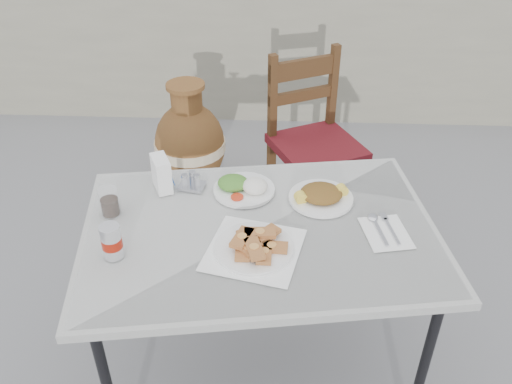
{
  "coord_description": "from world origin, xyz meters",
  "views": [
    {
      "loc": [
        0.12,
        -1.35,
        1.92
      ],
      "look_at": [
        0.05,
        0.17,
        0.86
      ],
      "focal_mm": 38.0,
      "sensor_mm": 36.0,
      "label": 1
    }
  ],
  "objects_px": {
    "napkin_holder": "(162,174)",
    "chair": "(313,141)",
    "salad_rice_plate": "(243,186)",
    "condiment_caddy": "(192,182)",
    "cola_glass": "(110,203)",
    "soda_can": "(112,241)",
    "pide_plate": "(254,243)",
    "salad_chopped_plate": "(321,195)",
    "cafe_table": "(260,240)",
    "terracotta_urn": "(190,146)"
  },
  "relations": [
    {
      "from": "napkin_holder",
      "to": "chair",
      "type": "distance_m",
      "value": 1.1
    },
    {
      "from": "salad_rice_plate",
      "to": "condiment_caddy",
      "type": "relative_size",
      "value": 2.18
    },
    {
      "from": "cola_glass",
      "to": "chair",
      "type": "height_order",
      "value": "chair"
    },
    {
      "from": "soda_can",
      "to": "condiment_caddy",
      "type": "distance_m",
      "value": 0.45
    },
    {
      "from": "pide_plate",
      "to": "salad_chopped_plate",
      "type": "distance_m",
      "value": 0.38
    },
    {
      "from": "cafe_table",
      "to": "chair",
      "type": "height_order",
      "value": "chair"
    },
    {
      "from": "cola_glass",
      "to": "napkin_holder",
      "type": "height_order",
      "value": "napkin_holder"
    },
    {
      "from": "salad_rice_plate",
      "to": "salad_chopped_plate",
      "type": "xyz_separation_m",
      "value": [
        0.29,
        -0.04,
        -0.0
      ]
    },
    {
      "from": "cafe_table",
      "to": "cola_glass",
      "type": "distance_m",
      "value": 0.55
    },
    {
      "from": "condiment_caddy",
      "to": "terracotta_urn",
      "type": "relative_size",
      "value": 0.15
    },
    {
      "from": "condiment_caddy",
      "to": "napkin_holder",
      "type": "bearing_deg",
      "value": -174.55
    },
    {
      "from": "salad_chopped_plate",
      "to": "soda_can",
      "type": "xyz_separation_m",
      "value": [
        -0.69,
        -0.35,
        0.04
      ]
    },
    {
      "from": "condiment_caddy",
      "to": "salad_chopped_plate",
      "type": "bearing_deg",
      "value": -6.54
    },
    {
      "from": "napkin_holder",
      "to": "salad_chopped_plate",
      "type": "bearing_deg",
      "value": -29.02
    },
    {
      "from": "cola_glass",
      "to": "condiment_caddy",
      "type": "height_order",
      "value": "cola_glass"
    },
    {
      "from": "cafe_table",
      "to": "salad_rice_plate",
      "type": "bearing_deg",
      "value": 108.4
    },
    {
      "from": "soda_can",
      "to": "condiment_caddy",
      "type": "bearing_deg",
      "value": 64.15
    },
    {
      "from": "napkin_holder",
      "to": "pide_plate",
      "type": "bearing_deg",
      "value": -67.63
    },
    {
      "from": "cafe_table",
      "to": "chair",
      "type": "relative_size",
      "value": 1.41
    },
    {
      "from": "napkin_holder",
      "to": "chair",
      "type": "bearing_deg",
      "value": 29.15
    },
    {
      "from": "cola_glass",
      "to": "napkin_holder",
      "type": "relative_size",
      "value": 0.76
    },
    {
      "from": "cola_glass",
      "to": "terracotta_urn",
      "type": "height_order",
      "value": "cola_glass"
    },
    {
      "from": "pide_plate",
      "to": "salad_rice_plate",
      "type": "bearing_deg",
      "value": 99.83
    },
    {
      "from": "salad_rice_plate",
      "to": "cafe_table",
      "type": "bearing_deg",
      "value": -71.6
    },
    {
      "from": "cafe_table",
      "to": "soda_can",
      "type": "xyz_separation_m",
      "value": [
        -0.47,
        -0.17,
        0.11
      ]
    },
    {
      "from": "pide_plate",
      "to": "salad_chopped_plate",
      "type": "relative_size",
      "value": 1.48
    },
    {
      "from": "cafe_table",
      "to": "napkin_holder",
      "type": "xyz_separation_m",
      "value": [
        -0.38,
        0.23,
        0.12
      ]
    },
    {
      "from": "soda_can",
      "to": "chair",
      "type": "distance_m",
      "value": 1.47
    },
    {
      "from": "cafe_table",
      "to": "soda_can",
      "type": "distance_m",
      "value": 0.51
    },
    {
      "from": "soda_can",
      "to": "condiment_caddy",
      "type": "relative_size",
      "value": 1.11
    },
    {
      "from": "chair",
      "to": "terracotta_urn",
      "type": "xyz_separation_m",
      "value": [
        -0.7,
        0.19,
        -0.16
      ]
    },
    {
      "from": "salad_rice_plate",
      "to": "pide_plate",
      "type": "bearing_deg",
      "value": -80.17
    },
    {
      "from": "cafe_table",
      "to": "chair",
      "type": "xyz_separation_m",
      "value": [
        0.24,
        1.08,
        -0.2
      ]
    },
    {
      "from": "cafe_table",
      "to": "salad_chopped_plate",
      "type": "relative_size",
      "value": 5.56
    },
    {
      "from": "condiment_caddy",
      "to": "terracotta_urn",
      "type": "distance_m",
      "value": 1.13
    },
    {
      "from": "salad_rice_plate",
      "to": "terracotta_urn",
      "type": "bearing_deg",
      "value": 110.57
    },
    {
      "from": "pide_plate",
      "to": "cola_glass",
      "type": "xyz_separation_m",
      "value": [
        -0.52,
        0.17,
        0.02
      ]
    },
    {
      "from": "salad_rice_plate",
      "to": "terracotta_urn",
      "type": "height_order",
      "value": "salad_rice_plate"
    },
    {
      "from": "salad_chopped_plate",
      "to": "chair",
      "type": "distance_m",
      "value": 0.94
    },
    {
      "from": "salad_rice_plate",
      "to": "cola_glass",
      "type": "distance_m",
      "value": 0.49
    },
    {
      "from": "salad_chopped_plate",
      "to": "condiment_caddy",
      "type": "bearing_deg",
      "value": 173.46
    },
    {
      "from": "salad_chopped_plate",
      "to": "chair",
      "type": "relative_size",
      "value": 0.25
    },
    {
      "from": "napkin_holder",
      "to": "chair",
      "type": "xyz_separation_m",
      "value": [
        0.62,
        0.85,
        -0.32
      ]
    },
    {
      "from": "salad_chopped_plate",
      "to": "napkin_holder",
      "type": "bearing_deg",
      "value": 175.65
    },
    {
      "from": "pide_plate",
      "to": "salad_rice_plate",
      "type": "height_order",
      "value": "pide_plate"
    },
    {
      "from": "pide_plate",
      "to": "chair",
      "type": "height_order",
      "value": "chair"
    },
    {
      "from": "salad_chopped_plate",
      "to": "chair",
      "type": "xyz_separation_m",
      "value": [
        0.02,
        0.9,
        -0.28
      ]
    },
    {
      "from": "salad_chopped_plate",
      "to": "napkin_holder",
      "type": "distance_m",
      "value": 0.61
    },
    {
      "from": "soda_can",
      "to": "terracotta_urn",
      "type": "bearing_deg",
      "value": 89.86
    },
    {
      "from": "cola_glass",
      "to": "salad_rice_plate",
      "type": "bearing_deg",
      "value": 19.35
    }
  ]
}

